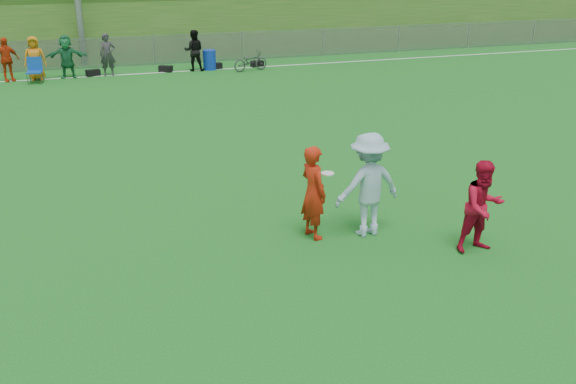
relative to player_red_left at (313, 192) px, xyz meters
name	(u,v)px	position (x,y,z in m)	size (l,w,h in m)	color
ground	(304,262)	(-0.49, -0.92, -0.87)	(120.00, 120.00, 0.00)	#145F19
sideline_far	(162,72)	(-0.49, 17.08, -0.86)	(60.00, 0.10, 0.01)	white
fence	(154,50)	(-0.49, 19.08, -0.22)	(58.00, 0.06, 1.30)	gray
berm	(130,8)	(-0.49, 30.08, 0.63)	(120.00, 18.00, 3.00)	#1D4C15
spectator_row	(84,56)	(-3.50, 17.08, -0.02)	(8.34, 0.81, 1.69)	red
gear_bags	(184,68)	(0.49, 17.18, -0.74)	(7.51, 0.52, 0.26)	black
player_red_left	(313,192)	(0.00, 0.00, 0.00)	(0.63, 0.41, 1.73)	#B0200C
player_red_center	(483,207)	(2.57, -1.43, -0.04)	(0.80, 0.62, 1.64)	#AD0C26
player_blue	(368,185)	(0.98, -0.20, 0.10)	(1.25, 0.72, 1.93)	#92B8CA
frisbee	(328,173)	(0.29, 0.06, 0.31)	(0.24, 0.24, 0.02)	white
recycling_bin	(209,60)	(1.57, 17.13, -0.45)	(0.55, 0.55, 0.83)	#0F2FA6
camp_chair	(35,76)	(-5.40, 16.36, -0.58)	(0.62, 0.62, 0.98)	#0F44AA
bicycle	(250,61)	(3.16, 16.32, -0.46)	(0.54, 1.54, 0.81)	#302F32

